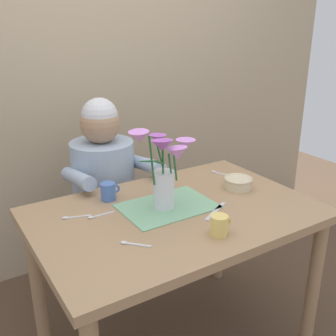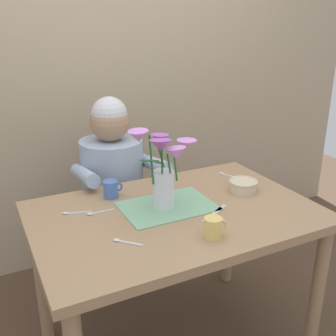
{
  "view_description": "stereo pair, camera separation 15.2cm",
  "coord_description": "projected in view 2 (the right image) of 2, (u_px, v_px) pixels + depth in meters",
  "views": [
    {
      "loc": [
        -0.85,
        -1.28,
        1.5
      ],
      "look_at": [
        -0.01,
        0.05,
        0.92
      ],
      "focal_mm": 42.59,
      "sensor_mm": 36.0,
      "label": 1
    },
    {
      "loc": [
        -0.72,
        -1.35,
        1.5
      ],
      "look_at": [
        -0.01,
        0.05,
        0.92
      ],
      "focal_mm": 42.59,
      "sensor_mm": 36.0,
      "label": 2
    }
  ],
  "objects": [
    {
      "name": "spoon_0",
      "position": [
        96.0,
        213.0,
        1.68
      ],
      "size": [
        0.12,
        0.02,
        0.01
      ],
      "color": "silver",
      "rests_on": "dining_table"
    },
    {
      "name": "spoon_2",
      "position": [
        72.0,
        213.0,
        1.67
      ],
      "size": [
        0.12,
        0.05,
        0.01
      ],
      "color": "silver",
      "rests_on": "dining_table"
    },
    {
      "name": "ceramic_bowl",
      "position": [
        243.0,
        185.0,
        1.89
      ],
      "size": [
        0.14,
        0.14,
        0.06
      ],
      "color": "beige",
      "rests_on": "dining_table"
    },
    {
      "name": "seated_person",
      "position": [
        114.0,
        198.0,
        2.25
      ],
      "size": [
        0.45,
        0.47,
        1.14
      ],
      "rotation": [
        0.0,
        0.0,
        -0.08
      ],
      "color": "#4C4C56",
      "rests_on": "ground_plane"
    },
    {
      "name": "spoon_3",
      "position": [
        226.0,
        175.0,
        2.09
      ],
      "size": [
        0.06,
        0.11,
        0.01
      ],
      "color": "silver",
      "rests_on": "dining_table"
    },
    {
      "name": "flower_vase",
      "position": [
        164.0,
        166.0,
        1.66
      ],
      "size": [
        0.32,
        0.28,
        0.35
      ],
      "color": "silver",
      "rests_on": "dining_table"
    },
    {
      "name": "wood_panel_backdrop",
      "position": [
        95.0,
        65.0,
        2.4
      ],
      "size": [
        4.0,
        0.1,
        2.5
      ],
      "primitive_type": "cube",
      "color": "tan",
      "rests_on": "ground_plane"
    },
    {
      "name": "coffee_cup",
      "position": [
        213.0,
        228.0,
        1.48
      ],
      "size": [
        0.09,
        0.07,
        0.08
      ],
      "color": "#E5C666",
      "rests_on": "dining_table"
    },
    {
      "name": "tea_cup",
      "position": [
        111.0,
        189.0,
        1.82
      ],
      "size": [
        0.09,
        0.07,
        0.08
      ],
      "color": "#476BB7",
      "rests_on": "dining_table"
    },
    {
      "name": "striped_placemat",
      "position": [
        168.0,
        206.0,
        1.74
      ],
      "size": [
        0.4,
        0.28,
        0.0
      ],
      "primitive_type": "cube",
      "color": "#7AB289",
      "rests_on": "dining_table"
    },
    {
      "name": "spoon_1",
      "position": [
        123.0,
        241.0,
        1.46
      ],
      "size": [
        0.09,
        0.1,
        0.01
      ],
      "color": "silver",
      "rests_on": "dining_table"
    },
    {
      "name": "dining_table",
      "position": [
        175.0,
        231.0,
        1.73
      ],
      "size": [
        1.2,
        0.8,
        0.74
      ],
      "color": "#9E7A56",
      "rests_on": "ground_plane"
    },
    {
      "name": "dinner_knife",
      "position": [
        215.0,
        213.0,
        1.67
      ],
      "size": [
        0.18,
        0.11,
        0.0
      ],
      "primitive_type": "cube",
      "rotation": [
        0.0,
        0.0,
        0.5
      ],
      "color": "silver",
      "rests_on": "dining_table"
    }
  ]
}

